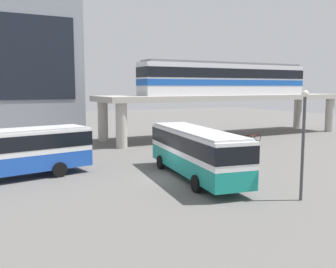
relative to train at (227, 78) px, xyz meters
name	(u,v)px	position (x,y,z in m)	size (l,w,h in m)	color
ground_plane	(113,154)	(-16.64, -5.86, -6.95)	(120.00, 120.00, 0.00)	#605E5B
elevated_platform	(228,100)	(0.22, 0.00, -2.60)	(32.10, 7.14, 4.98)	#ADA89E
train	(227,78)	(0.00, 0.00, 0.00)	(22.40, 2.96, 3.84)	silver
bus_main	(195,148)	(-15.07, -16.86, -4.96)	(4.32, 11.31, 3.22)	teal
bus_secondary	(4,150)	(-26.01, -11.58, -4.96)	(11.31, 4.43, 3.22)	#1E4CB2
bicycle_green	(190,144)	(-8.76, -5.95, -6.59)	(1.79, 0.25, 1.04)	black
bicycle_brown	(230,144)	(-5.01, -7.40, -6.59)	(1.77, 0.39, 1.04)	black
bicycle_black	(213,140)	(-4.91, -4.35, -6.59)	(1.75, 0.51, 1.04)	black
bicycle_orange	(249,142)	(-2.43, -7.18, -6.59)	(1.75, 0.48, 1.04)	black
bicycle_red	(253,138)	(-0.16, -5.17, -6.59)	(1.67, 0.76, 1.04)	black
lamp_post	(303,135)	(-12.77, -23.57, -3.51)	(0.36, 0.36, 5.76)	#3F3F44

